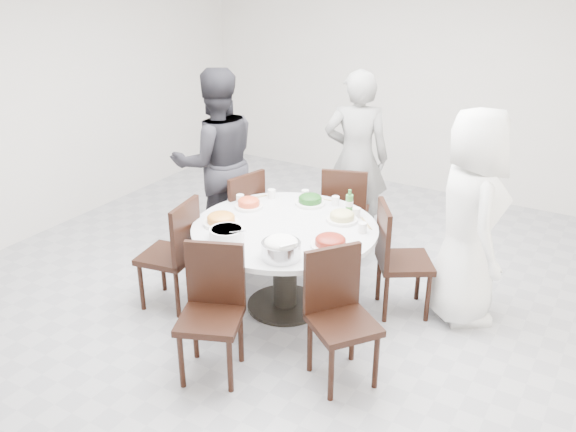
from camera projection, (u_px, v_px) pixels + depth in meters
The scene contains 23 objects.
floor at pixel (302, 289), 5.46m from camera, with size 6.00×6.00×0.01m, color #A1A1A6.
wall_back at pixel (427, 77), 7.26m from camera, with size 6.00×0.01×2.80m, color silver.
wall_left at pixel (51, 96), 6.30m from camera, with size 0.01×6.00×2.80m, color silver.
dining_table at pixel (285, 267), 5.04m from camera, with size 1.50×1.50×0.75m, color silver.
chair_ne at pixel (405, 260), 4.95m from camera, with size 0.42×0.42×0.95m, color black.
chair_n at pixel (345, 211), 5.87m from camera, with size 0.42×0.42×0.95m, color black.
chair_nw at pixel (234, 218), 5.73m from camera, with size 0.42×0.42×0.95m, color black.
chair_sw at pixel (167, 253), 5.05m from camera, with size 0.42×0.42×0.95m, color black.
chair_s at pixel (210, 317), 4.18m from camera, with size 0.42×0.42×0.95m, color black.
chair_se at pixel (344, 321), 4.12m from camera, with size 0.42×0.42×0.95m, color black.
diner_right at pixel (470, 218), 4.74m from camera, with size 0.85×0.55×1.74m, color white.
diner_middle at pixel (356, 158), 6.05m from camera, with size 0.64×0.42×1.77m, color black.
diner_left at pixel (217, 162), 5.88m from camera, with size 0.88×0.69×1.81m, color black.
dish_greens at pixel (310, 201), 5.29m from camera, with size 0.26×0.26×0.07m, color white.
dish_pale at pixel (342, 217), 4.96m from camera, with size 0.26×0.26×0.07m, color white.
dish_orange at pixel (249, 204), 5.22m from camera, with size 0.24×0.24×0.07m, color white.
dish_redbrown at pixel (330, 243), 4.53m from camera, with size 0.29×0.29×0.07m, color white.
dish_tofu at pixel (221, 220), 4.91m from camera, with size 0.29×0.29×0.08m, color white.
rice_bowl at pixel (281, 250), 4.36m from camera, with size 0.29×0.29×0.12m, color silver.
soup_bowl at pixel (227, 234), 4.66m from camera, with size 0.27×0.27×0.08m, color white.
beverage_bottle at pixel (349, 202), 5.08m from camera, with size 0.06×0.06×0.21m, color #30752F.
tea_cups at pixel (322, 197), 5.35m from camera, with size 0.07×0.07×0.08m, color white.
chopsticks at pixel (324, 200), 5.38m from camera, with size 0.24×0.04×0.01m, color tan, non-canonical shape.
Camera 1 is at (2.32, -4.13, 2.78)m, focal length 38.00 mm.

